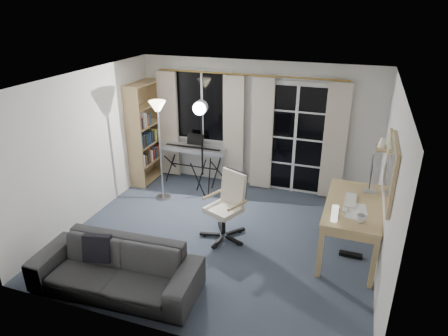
{
  "coord_description": "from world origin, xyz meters",
  "views": [
    {
      "loc": [
        1.78,
        -4.94,
        3.4
      ],
      "look_at": [
        -0.06,
        0.35,
        1.0
      ],
      "focal_mm": 32.0,
      "sensor_mm": 36.0,
      "label": 1
    }
  ],
  "objects_px": {
    "torchiere_lamp": "(158,122)",
    "studio_light": "(201,119)",
    "monitor": "(372,173)",
    "bookshelf": "(144,135)",
    "keyboard_piano": "(194,150)",
    "desk": "(353,210)",
    "office_chair": "(229,200)",
    "sofa": "(115,262)",
    "mug": "(361,218)"
  },
  "relations": [
    {
      "from": "keyboard_piano",
      "to": "desk",
      "type": "height_order",
      "value": "keyboard_piano"
    },
    {
      "from": "torchiere_lamp",
      "to": "mug",
      "type": "bearing_deg",
      "value": -18.66
    },
    {
      "from": "desk",
      "to": "sofa",
      "type": "relative_size",
      "value": 0.71
    },
    {
      "from": "torchiere_lamp",
      "to": "sofa",
      "type": "relative_size",
      "value": 0.86
    },
    {
      "from": "torchiere_lamp",
      "to": "studio_light",
      "type": "xyz_separation_m",
      "value": [
        0.65,
        0.3,
        0.02
      ]
    },
    {
      "from": "bookshelf",
      "to": "keyboard_piano",
      "type": "relative_size",
      "value": 1.55
    },
    {
      "from": "office_chair",
      "to": "monitor",
      "type": "bearing_deg",
      "value": 40.24
    },
    {
      "from": "keyboard_piano",
      "to": "studio_light",
      "type": "height_order",
      "value": "studio_light"
    },
    {
      "from": "torchiere_lamp",
      "to": "monitor",
      "type": "xyz_separation_m",
      "value": [
        3.5,
        -0.2,
        -0.36
      ]
    },
    {
      "from": "keyboard_piano",
      "to": "monitor",
      "type": "relative_size",
      "value": 2.2
    },
    {
      "from": "torchiere_lamp",
      "to": "office_chair",
      "type": "bearing_deg",
      "value": -26.84
    },
    {
      "from": "keyboard_piano",
      "to": "desk",
      "type": "bearing_deg",
      "value": -25.61
    },
    {
      "from": "monitor",
      "to": "sofa",
      "type": "distance_m",
      "value": 3.72
    },
    {
      "from": "office_chair",
      "to": "keyboard_piano",
      "type": "bearing_deg",
      "value": 152.19
    },
    {
      "from": "keyboard_piano",
      "to": "desk",
      "type": "distance_m",
      "value": 3.37
    },
    {
      "from": "desk",
      "to": "studio_light",
      "type": "bearing_deg",
      "value": 161.25
    },
    {
      "from": "bookshelf",
      "to": "studio_light",
      "type": "height_order",
      "value": "bookshelf"
    },
    {
      "from": "bookshelf",
      "to": "keyboard_piano",
      "type": "distance_m",
      "value": 1.02
    },
    {
      "from": "bookshelf",
      "to": "office_chair",
      "type": "bearing_deg",
      "value": -33.62
    },
    {
      "from": "bookshelf",
      "to": "studio_light",
      "type": "xyz_separation_m",
      "value": [
        1.35,
        -0.35,
        0.55
      ]
    },
    {
      "from": "office_chair",
      "to": "monitor",
      "type": "relative_size",
      "value": 1.82
    },
    {
      "from": "torchiere_lamp",
      "to": "office_chair",
      "type": "height_order",
      "value": "torchiere_lamp"
    },
    {
      "from": "desk",
      "to": "mug",
      "type": "bearing_deg",
      "value": -77.68
    },
    {
      "from": "desk",
      "to": "mug",
      "type": "height_order",
      "value": "mug"
    },
    {
      "from": "studio_light",
      "to": "office_chair",
      "type": "height_order",
      "value": "studio_light"
    },
    {
      "from": "bookshelf",
      "to": "torchiere_lamp",
      "type": "distance_m",
      "value": 1.1
    },
    {
      "from": "desk",
      "to": "mug",
      "type": "distance_m",
      "value": 0.54
    },
    {
      "from": "keyboard_piano",
      "to": "office_chair",
      "type": "relative_size",
      "value": 1.21
    },
    {
      "from": "keyboard_piano",
      "to": "sofa",
      "type": "distance_m",
      "value": 3.27
    },
    {
      "from": "monitor",
      "to": "office_chair",
      "type": "bearing_deg",
      "value": -162.64
    },
    {
      "from": "bookshelf",
      "to": "mug",
      "type": "bearing_deg",
      "value": -24.71
    },
    {
      "from": "studio_light",
      "to": "sofa",
      "type": "height_order",
      "value": "studio_light"
    },
    {
      "from": "torchiere_lamp",
      "to": "sofa",
      "type": "bearing_deg",
      "value": -76.1
    },
    {
      "from": "bookshelf",
      "to": "desk",
      "type": "xyz_separation_m",
      "value": [
        4.0,
        -1.31,
        -0.23
      ]
    },
    {
      "from": "torchiere_lamp",
      "to": "desk",
      "type": "distance_m",
      "value": 3.45
    },
    {
      "from": "bookshelf",
      "to": "torchiere_lamp",
      "type": "bearing_deg",
      "value": -44.09
    },
    {
      "from": "torchiere_lamp",
      "to": "desk",
      "type": "xyz_separation_m",
      "value": [
        3.3,
        -0.65,
        -0.76
      ]
    },
    {
      "from": "mug",
      "to": "studio_light",
      "type": "bearing_deg",
      "value": 152.17
    },
    {
      "from": "bookshelf",
      "to": "monitor",
      "type": "xyz_separation_m",
      "value": [
        4.2,
        -0.86,
        0.17
      ]
    },
    {
      "from": "studio_light",
      "to": "torchiere_lamp",
      "type": "bearing_deg",
      "value": -163.04
    },
    {
      "from": "studio_light",
      "to": "monitor",
      "type": "distance_m",
      "value": 2.92
    },
    {
      "from": "mug",
      "to": "sofa",
      "type": "relative_size",
      "value": 0.06
    },
    {
      "from": "desk",
      "to": "monitor",
      "type": "relative_size",
      "value": 2.61
    },
    {
      "from": "studio_light",
      "to": "monitor",
      "type": "height_order",
      "value": "studio_light"
    },
    {
      "from": "bookshelf",
      "to": "studio_light",
      "type": "distance_m",
      "value": 1.5
    },
    {
      "from": "torchiere_lamp",
      "to": "keyboard_piano",
      "type": "xyz_separation_m",
      "value": [
        0.27,
        0.82,
        -0.77
      ]
    },
    {
      "from": "studio_light",
      "to": "sofa",
      "type": "bearing_deg",
      "value": -98.97
    },
    {
      "from": "desk",
      "to": "keyboard_piano",
      "type": "bearing_deg",
      "value": 155.14
    },
    {
      "from": "studio_light",
      "to": "sofa",
      "type": "distance_m",
      "value": 2.93
    },
    {
      "from": "studio_light",
      "to": "bookshelf",
      "type": "bearing_deg",
      "value": 157.52
    }
  ]
}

